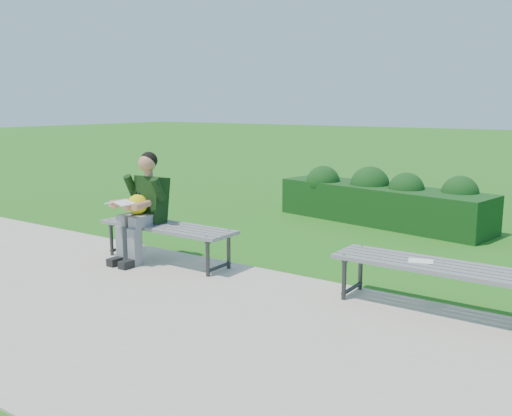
% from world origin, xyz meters
% --- Properties ---
extents(ground, '(80.00, 80.00, 0.00)m').
position_xyz_m(ground, '(0.00, 0.00, 0.00)').
color(ground, '#227919').
rests_on(ground, ground).
extents(walkway, '(30.00, 3.50, 0.02)m').
position_xyz_m(walkway, '(0.00, -1.75, 0.01)').
color(walkway, beige).
rests_on(walkway, ground).
extents(hedge, '(3.63, 1.49, 0.90)m').
position_xyz_m(hedge, '(-0.02, 3.31, 0.38)').
color(hedge, '#133B16').
rests_on(hedge, ground).
extents(bench_left, '(1.80, 0.50, 0.46)m').
position_xyz_m(bench_left, '(-1.22, -0.41, 0.42)').
color(bench_left, gray).
rests_on(bench_left, walkway).
extents(bench_right, '(1.80, 0.50, 0.46)m').
position_xyz_m(bench_right, '(1.91, -0.25, 0.42)').
color(bench_right, gray).
rests_on(bench_right, walkway).
extents(seated_boy, '(0.56, 0.76, 1.31)m').
position_xyz_m(seated_boy, '(-1.52, -0.51, 0.71)').
color(seated_boy, gray).
rests_on(seated_boy, walkway).
extents(paper_sheet, '(0.26, 0.22, 0.01)m').
position_xyz_m(paper_sheet, '(1.81, -0.25, 0.47)').
color(paper_sheet, white).
rests_on(paper_sheet, bench_right).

